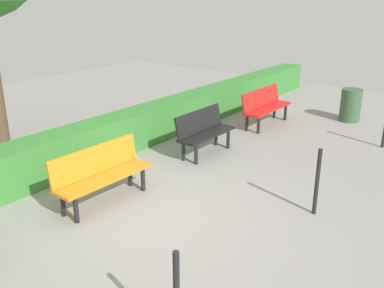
% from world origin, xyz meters
% --- Properties ---
extents(ground_plane, '(20.25, 20.25, 0.00)m').
position_xyz_m(ground_plane, '(0.00, 0.00, 0.00)').
color(ground_plane, gray).
extents(bench_red, '(1.64, 0.47, 0.86)m').
position_xyz_m(bench_red, '(-4.91, -0.82, 0.48)').
color(bench_red, red).
rests_on(bench_red, ground_plane).
extents(bench_black, '(1.38, 0.47, 0.86)m').
position_xyz_m(bench_black, '(-2.48, -0.84, 0.48)').
color(bench_black, black).
rests_on(bench_black, ground_plane).
extents(bench_orange, '(1.61, 0.49, 0.86)m').
position_xyz_m(bench_orange, '(0.12, -0.85, 0.48)').
color(bench_orange, orange).
rests_on(bench_orange, ground_plane).
extents(hedge_row, '(16.25, 0.63, 0.74)m').
position_xyz_m(hedge_row, '(-1.17, -2.22, 0.37)').
color(hedge_row, '#387F33').
rests_on(hedge_row, ground_plane).
extents(railing_post_mid, '(0.06, 0.06, 1.00)m').
position_xyz_m(railing_post_mid, '(-1.49, 1.87, 0.50)').
color(railing_post_mid, black).
rests_on(railing_post_mid, ground_plane).
extents(trash_bin, '(0.49, 0.49, 0.79)m').
position_xyz_m(trash_bin, '(-6.49, 0.68, 0.40)').
color(trash_bin, '#385938').
rests_on(trash_bin, ground_plane).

